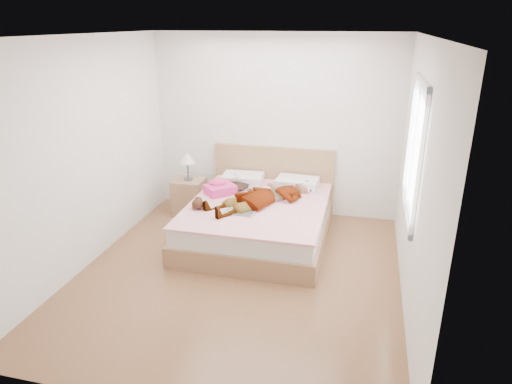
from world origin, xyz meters
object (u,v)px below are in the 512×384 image
at_px(bed, 259,217).
at_px(woman, 265,193).
at_px(magazine, 240,211).
at_px(coffee_mug, 257,204).
at_px(towel, 220,188).
at_px(nightstand, 189,194).
at_px(phone, 236,175).
at_px(plush_toy, 198,203).

bearing_deg(bed, woman, -3.05).
xyz_separation_m(magazine, coffee_mug, (0.16, 0.21, 0.04)).
distance_m(towel, coffee_mug, 0.71).
bearing_deg(woman, magazine, -75.88).
bearing_deg(magazine, coffee_mug, 51.40).
xyz_separation_m(bed, nightstand, (-1.19, 0.48, 0.04)).
relative_size(bed, nightstand, 2.17).
xyz_separation_m(woman, nightstand, (-1.26, 0.48, -0.31)).
bearing_deg(bed, magazine, -109.15).
xyz_separation_m(phone, plush_toy, (-0.27, -0.83, -0.13)).
relative_size(woman, nightstand, 1.71).
bearing_deg(towel, bed, -13.19).
bearing_deg(bed, nightstand, 157.99).
distance_m(woman, phone, 0.65).
relative_size(towel, plush_toy, 1.90).
height_order(woman, bed, bed).
bearing_deg(bed, phone, 137.10).
height_order(towel, coffee_mug, towel).
bearing_deg(phone, bed, -91.09).
xyz_separation_m(bed, coffee_mug, (0.02, -0.22, 0.28)).
distance_m(phone, nightstand, 0.86).
relative_size(coffee_mug, nightstand, 0.13).
distance_m(towel, nightstand, 0.74).
bearing_deg(coffee_mug, woman, 75.20).
bearing_deg(towel, nightstand, 150.14).
bearing_deg(phone, woman, -86.86).
relative_size(magazine, nightstand, 0.44).
height_order(magazine, nightstand, nightstand).
height_order(woman, towel, woman).
bearing_deg(woman, bed, -141.25).
xyz_separation_m(towel, plush_toy, (-0.10, -0.57, -0.01)).
bearing_deg(bed, towel, 166.81).
bearing_deg(bed, plush_toy, -147.92).
distance_m(bed, nightstand, 1.28).
height_order(woman, phone, woman).
distance_m(woman, plush_toy, 0.88).
bearing_deg(bed, coffee_mug, -85.74).
bearing_deg(nightstand, woman, -20.99).
xyz_separation_m(coffee_mug, nightstand, (-1.20, 0.70, -0.24)).
xyz_separation_m(woman, coffee_mug, (-0.06, -0.22, -0.07)).
xyz_separation_m(phone, coffee_mug, (0.44, -0.62, -0.15)).
xyz_separation_m(towel, magazine, (0.44, -0.57, -0.07)).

